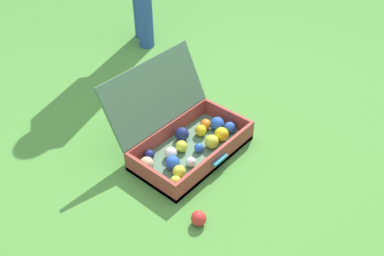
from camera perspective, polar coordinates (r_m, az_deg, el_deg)
The scene contains 3 objects.
ground_plane at distance 2.43m, azimuth 0.56°, elevation -1.88°, with size 16.00×16.00×0.00m, color #4C8C38.
open_suitcase at distance 2.33m, azimuth -1.12°, elevation -0.93°, with size 0.66×0.56×0.46m.
stray_ball_on_grass at distance 2.00m, azimuth 0.91°, elevation -12.10°, with size 0.07×0.07×0.07m, color red.
Camera 1 is at (-1.42, -1.19, 1.58)m, focal length 39.49 mm.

